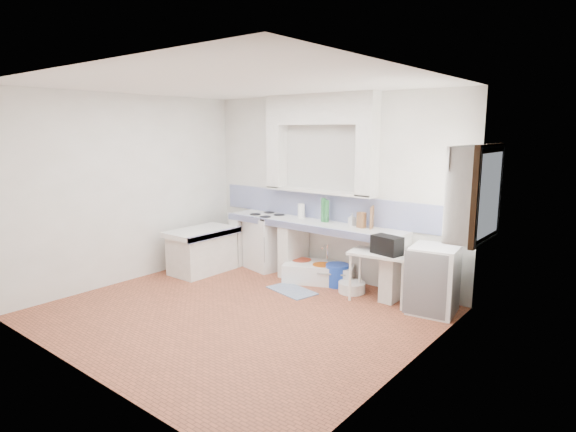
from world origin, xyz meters
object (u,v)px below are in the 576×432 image
Objects in this scene: side_table at (380,277)px; fridge at (434,280)px; sink at (319,273)px; stove at (267,242)px.

fridge is at bearing -2.02° from side_table.
side_table is at bearing -34.65° from sink.
fridge is (2.92, -0.17, -0.01)m from stove.
fridge is at bearing 9.83° from stove.
sink is 1.17m from side_table.
stove is 2.23m from side_table.
stove is 1.13m from sink.
stove is at bearing 165.16° from side_table.
stove is 2.92m from fridge.
sink is at bearing 167.95° from fridge.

